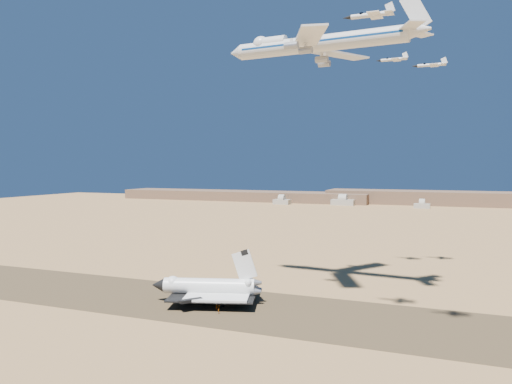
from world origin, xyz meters
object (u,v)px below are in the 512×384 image
at_px(chase_jet_a, 370,15).
at_px(chase_jet_c, 393,59).
at_px(shuttle, 208,288).
at_px(crew_a, 219,307).
at_px(crew_c, 219,311).
at_px(carrier_747, 313,44).
at_px(crew_b, 217,307).
at_px(chase_jet_d, 431,65).

height_order(chase_jet_a, chase_jet_c, chase_jet_c).
height_order(shuttle, chase_jet_c, chase_jet_c).
relative_size(crew_a, crew_c, 0.90).
bearing_deg(carrier_747, crew_a, -126.17).
bearing_deg(crew_a, crew_c, -142.46).
bearing_deg(shuttle, crew_b, -62.43).
xyz_separation_m(crew_b, crew_c, (2.94, -4.27, -0.03)).
relative_size(shuttle, crew_c, 24.33).
distance_m(crew_c, chase_jet_d, 151.80).
height_order(chase_jet_a, chase_jet_d, chase_jet_d).
xyz_separation_m(chase_jet_c, chase_jet_d, (16.37, 8.74, -2.13)).
bearing_deg(chase_jet_a, crew_c, 174.49).
distance_m(carrier_747, chase_jet_c, 55.24).
bearing_deg(shuttle, carrier_747, 18.42).
xyz_separation_m(chase_jet_a, chase_jet_c, (-3.66, 91.72, 5.14)).
relative_size(crew_a, chase_jet_d, 0.10).
bearing_deg(crew_c, chase_jet_c, -56.74).
bearing_deg(carrier_747, chase_jet_a, -50.71).
bearing_deg(chase_jet_c, crew_b, -119.64).
relative_size(carrier_747, crew_a, 51.59).
height_order(crew_b, chase_jet_a, chase_jet_a).
xyz_separation_m(crew_a, chase_jet_a, (55.74, -12.11, 96.56)).
bearing_deg(chase_jet_d, crew_b, -127.08).
bearing_deg(chase_jet_a, crew_b, 170.63).
bearing_deg(crew_c, crew_b, 8.13).
bearing_deg(crew_b, carrier_747, -90.17).
bearing_deg(carrier_747, crew_c, -119.16).
height_order(shuttle, chase_jet_a, chase_jet_a).
relative_size(shuttle, chase_jet_d, 2.68).
bearing_deg(chase_jet_a, crew_a, 169.45).
relative_size(crew_a, chase_jet_a, 0.10).
bearing_deg(crew_a, chase_jet_c, -19.47).
distance_m(crew_a, chase_jet_d, 149.68).
xyz_separation_m(shuttle, chase_jet_d, (76.15, 82.12, 94.76)).
xyz_separation_m(crew_a, crew_b, (-0.58, -1.08, 0.12)).
distance_m(carrier_747, crew_a, 108.00).
height_order(crew_c, chase_jet_d, chase_jet_d).
xyz_separation_m(shuttle, crew_c, (10.07, -11.58, -4.72)).
relative_size(shuttle, chase_jet_c, 2.88).
bearing_deg(crew_b, crew_a, -77.53).
bearing_deg(chase_jet_a, shuttle, 165.59).
xyz_separation_m(crew_c, chase_jet_d, (66.09, 93.70, 99.48)).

